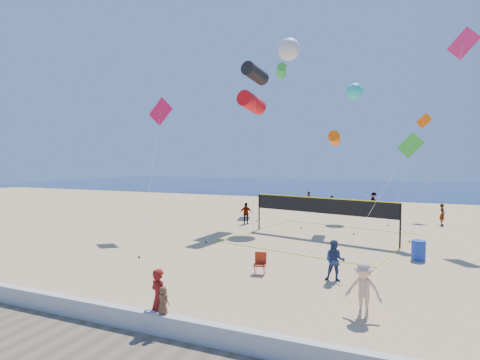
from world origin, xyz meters
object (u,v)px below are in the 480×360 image
at_px(camp_chair, 260,262).
at_px(volleyball_net, 322,210).
at_px(trash_barrel, 418,250).
at_px(woman, 159,299).

bearing_deg(camp_chair, volleyball_net, 72.98).
bearing_deg(camp_chair, trash_barrel, 28.27).
bearing_deg(camp_chair, woman, -108.95).
relative_size(trash_barrel, volleyball_net, 0.09).
height_order(camp_chair, trash_barrel, trash_barrel).
height_order(woman, trash_barrel, woman).
bearing_deg(trash_barrel, camp_chair, -141.78).
height_order(woman, camp_chair, woman).
bearing_deg(volleyball_net, woman, -84.42).
xyz_separation_m(woman, volleyball_net, (2.08, 15.04, 0.91)).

